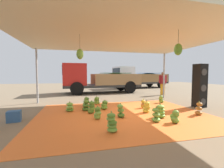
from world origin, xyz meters
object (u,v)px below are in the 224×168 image
Objects in this scene: cargo_truck_main at (98,79)px; banana_bunch_5 at (160,112)px; banana_bunch_6 at (112,123)px; worker_0 at (163,82)px; banana_bunch_2 at (70,107)px; cargo_truck_far at (138,78)px; banana_bunch_11 at (86,106)px; banana_bunch_15 at (86,103)px; banana_bunch_9 at (175,117)px; banana_bunch_4 at (98,113)px; banana_bunch_7 at (199,109)px; banana_bunch_12 at (97,101)px; banana_bunch_10 at (104,105)px; speaker_stack at (200,86)px; banana_bunch_8 at (121,111)px; banana_bunch_1 at (156,115)px; banana_bunch_13 at (147,107)px; banana_bunch_3 at (92,108)px; banana_bunch_14 at (143,104)px; crate_0 at (14,116)px; banana_bunch_0 at (161,99)px.

banana_bunch_5 is at bearing -82.07° from cargo_truck_main.
worker_0 reaches higher than banana_bunch_6.
banana_bunch_2 is 0.07× the size of cargo_truck_far.
banana_bunch_11 is 0.97× the size of banana_bunch_15.
banana_bunch_9 is 0.91× the size of banana_bunch_11.
banana_bunch_4 is 1.26m from banana_bunch_6.
banana_bunch_2 is 5.08m from banana_bunch_7.
banana_bunch_6 reaches higher than banana_bunch_12.
cargo_truck_main is (1.09, 7.67, 0.97)m from banana_bunch_4.
banana_bunch_10 is at bearing -144.22° from worker_0.
speaker_stack reaches higher than worker_0.
banana_bunch_8 is 2.28m from banana_bunch_15.
banana_bunch_4 is at bearing 158.23° from banana_bunch_1.
banana_bunch_9 is at bearing -23.05° from banana_bunch_4.
banana_bunch_5 reaches higher than banana_bunch_13.
banana_bunch_3 is 0.52m from banana_bunch_11.
banana_bunch_12 is (0.32, 2.68, -0.03)m from banana_bunch_4.
banana_bunch_9 is 0.07× the size of cargo_truck_far.
worker_0 is (3.60, 4.66, 0.80)m from banana_bunch_13.
worker_0 is at bearing 52.31° from banana_bunch_13.
banana_bunch_3 is 0.84m from banana_bunch_4.
banana_bunch_2 is at bearing 178.15° from banana_bunch_14.
banana_bunch_1 is 2.05m from banana_bunch_7.
banana_bunch_6 is (-2.00, -0.92, 0.02)m from banana_bunch_5.
banana_bunch_12 is 3.79m from crate_0.
banana_bunch_13 reaches higher than banana_bunch_9.
worker_0 is (5.15, 3.71, 0.83)m from banana_bunch_10.
banana_bunch_5 is 2.20m from banana_bunch_6.
banana_bunch_13 is (2.35, -0.89, 0.01)m from banana_bunch_11.
banana_bunch_10 and banana_bunch_12 have the same top height.
banana_bunch_5 is 1.42m from banana_bunch_8.
banana_bunch_0 is 4.12m from banana_bunch_3.
banana_bunch_6 is 14.11m from cargo_truck_far.
banana_bunch_7 is at bearing -5.05° from banana_bunch_4.
speaker_stack is (-1.39, -10.53, -0.17)m from cargo_truck_far.
banana_bunch_12 is at bearing 48.14° from banana_bunch_15.
banana_bunch_10 is at bearing -165.94° from banana_bunch_0.
speaker_stack is (2.70, -0.36, 0.83)m from banana_bunch_14.
speaker_stack is at bearing 3.78° from crate_0.
banana_bunch_5 is at bearing -26.29° from banana_bunch_3.
worker_0 is at bearing 56.57° from banana_bunch_1.
banana_bunch_10 is at bearing 17.40° from crate_0.
banana_bunch_1 reaches higher than crate_0.
banana_bunch_4 is 1.19× the size of crate_0.
banana_bunch_1 reaches higher than banana_bunch_13.
banana_bunch_12 is (-3.49, 3.01, -0.05)m from banana_bunch_7.
banana_bunch_6 reaches higher than banana_bunch_5.
banana_bunch_12 is 5.06m from speaker_stack.
banana_bunch_15 is (-2.47, 2.33, 0.01)m from banana_bunch_5.
banana_bunch_1 is 0.97× the size of banana_bunch_15.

